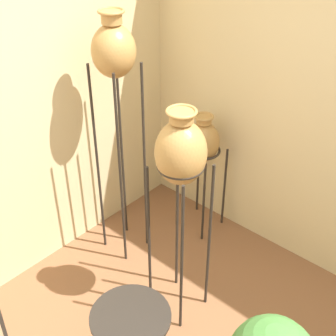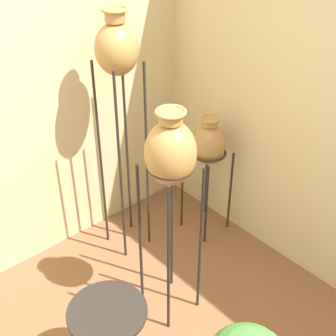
# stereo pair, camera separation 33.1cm
# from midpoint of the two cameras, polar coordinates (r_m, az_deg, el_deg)

# --- Properties ---
(vase_stand_tall) EXTENTS (0.30, 0.30, 1.96)m
(vase_stand_tall) POSITION_cam_midpoint_polar(r_m,az_deg,el_deg) (3.20, -9.61, 12.96)
(vase_stand_tall) COLOR #28231E
(vase_stand_tall) RESTS_ON ground_plane
(vase_stand_medium) EXTENTS (0.31, 0.31, 1.58)m
(vase_stand_medium) POSITION_cam_midpoint_polar(r_m,az_deg,el_deg) (2.74, -1.88, 1.36)
(vase_stand_medium) COLOR #28231E
(vase_stand_medium) RESTS_ON ground_plane
(vase_stand_short) EXTENTS (0.31, 0.31, 1.08)m
(vase_stand_short) POSITION_cam_midpoint_polar(r_m,az_deg,el_deg) (3.75, 1.76, 2.92)
(vase_stand_short) COLOR #28231E
(vase_stand_short) RESTS_ON ground_plane
(side_table) EXTENTS (0.46, 0.46, 0.64)m
(side_table) POSITION_cam_midpoint_polar(r_m,az_deg,el_deg) (2.85, -7.98, -19.76)
(side_table) COLOR #28231E
(side_table) RESTS_ON ground_plane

